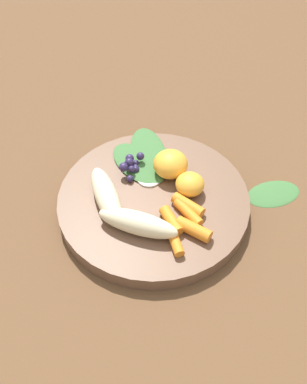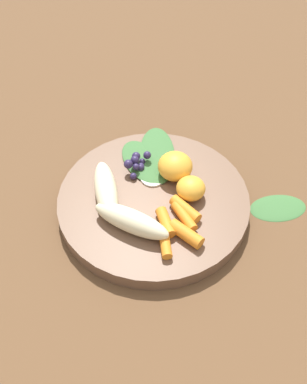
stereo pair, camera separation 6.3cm
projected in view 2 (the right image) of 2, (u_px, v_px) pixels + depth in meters
ground_plane at (154, 207)px, 0.66m from camera, size 2.40×2.40×0.00m
bowl at (154, 202)px, 0.65m from camera, size 0.29×0.29×0.02m
banana_peeled_left at (131, 221)px, 0.59m from camera, size 0.08×0.12×0.03m
banana_peeled_right at (106, 189)px, 0.63m from camera, size 0.12×0.05×0.03m
orange_segment_near at (175, 166)px, 0.65m from camera, size 0.05×0.05×0.04m
orange_segment_far at (191, 188)px, 0.63m from camera, size 0.04×0.04×0.03m
carrot_front at (165, 242)px, 0.58m from camera, size 0.05×0.02×0.01m
carrot_mid_left at (166, 222)px, 0.60m from camera, size 0.05×0.03×0.02m
carrot_mid_right at (186, 234)px, 0.58m from camera, size 0.05×0.05×0.02m
carrot_rear at (184, 216)px, 0.61m from camera, size 0.05×0.04×0.01m
carrot_small at (185, 209)px, 0.61m from camera, size 0.05×0.04×0.02m
blueberry_pile at (137, 163)px, 0.67m from camera, size 0.05×0.04×0.03m
coconut_shred_patch at (154, 177)px, 0.66m from camera, size 0.04×0.04×0.00m
kale_leaf_left at (157, 154)px, 0.70m from camera, size 0.13×0.06×0.00m
kale_leaf_right at (143, 161)px, 0.69m from camera, size 0.12×0.10×0.00m
kale_leaf_stray at (278, 207)px, 0.65m from camera, size 0.06×0.09×0.01m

